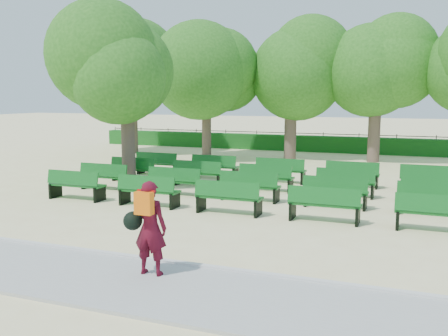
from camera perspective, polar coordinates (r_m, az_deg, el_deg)
name	(u,v)px	position (r m, az deg, el deg)	size (l,w,h in m)	color
ground	(211,197)	(15.87, -1.49, -3.29)	(120.00, 120.00, 0.00)	#F4E4A1
paving	(54,272)	(9.70, -18.87, -11.16)	(30.00, 2.20, 0.06)	#ABACA7
curb	(92,252)	(10.55, -14.83, -9.29)	(30.00, 0.12, 0.10)	silver
hedge	(304,143)	(29.10, 9.17, 2.80)	(26.00, 0.70, 0.90)	#175B1B
fence	(306,150)	(29.54, 9.31, 2.00)	(26.00, 0.10, 1.02)	black
tree_line	(287,159)	(25.28, 7.25, 0.99)	(21.80, 6.80, 7.04)	#2F721E
bench_array	(259,193)	(16.06, 4.06, -2.83)	(1.83, 0.61, 1.15)	#105D1C
tree_among	(126,75)	(18.12, -11.10, 10.34)	(4.03, 4.03, 5.72)	brown
person	(149,226)	(8.84, -8.62, -6.62)	(0.80, 0.48, 1.67)	#4C0A19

